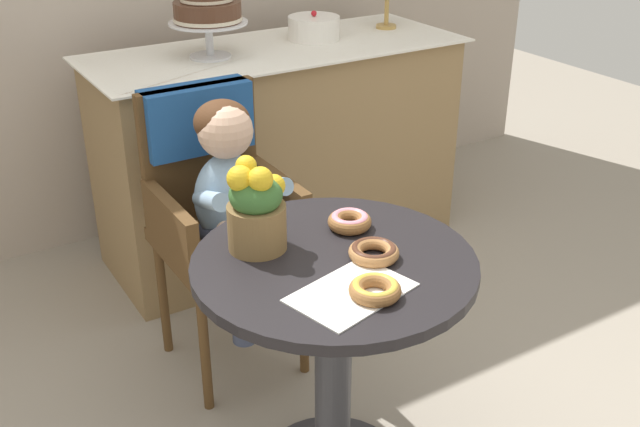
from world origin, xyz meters
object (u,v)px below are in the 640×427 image
Objects in this scene: tiered_cake_stand at (207,9)px; donut_mid at (374,251)px; wicker_chair at (213,186)px; donut_side at (375,289)px; round_layer_cake at (314,28)px; donut_front at (350,221)px; seated_child at (233,192)px; flower_vase at (256,208)px; cafe_table at (334,329)px.

donut_mid is at bearing -97.21° from tiered_cake_stand.
wicker_chair is 7.85× the size of donut_side.
donut_front is at bearing -117.04° from round_layer_cake.
wicker_chair is 8.08× the size of donut_front.
wicker_chair is at bearing 90.00° from seated_child.
tiered_cake_stand is (0.39, 1.15, 0.25)m from flower_vase.
cafe_table is 6.10× the size of donut_front.
tiered_cake_stand is (0.17, 1.35, 0.34)m from donut_mid.
donut_side is 0.56× the size of round_layer_cake.
donut_front is 0.28m from flower_vase.
donut_front is at bearing 66.37° from donut_side.
donut_front reaches higher than cafe_table.
cafe_table is 5.92× the size of donut_side.
tiered_cake_stand reaches higher than flower_vase.
seated_child is at bearing 98.59° from donut_mid.
wicker_chair is at bearing 90.64° from cafe_table.
donut_mid reaches higher than cafe_table.
wicker_chair is at bearing 89.72° from donut_side.
cafe_table is 3.03× the size of flower_vase.
donut_front is 0.93× the size of donut_mid.
cafe_table is at bearing 150.68° from donut_mid.
donut_side is 0.38m from flower_vase.
tiered_cake_stand reaches higher than seated_child.
cafe_table is at bearing -48.10° from flower_vase.
donut_mid is (0.09, -0.05, 0.23)m from cafe_table.
wicker_chair is at bearing 96.89° from donut_mid.
wicker_chair is at bearing 77.55° from flower_vase.
tiered_cake_stand reaches higher than donut_side.
cafe_table is at bearing -101.16° from tiered_cake_stand.
flower_vase is at bearing 109.65° from donut_side.
donut_front is 0.55× the size of round_layer_cake.
flower_vase reaches higher than donut_mid.
seated_child is at bearing -134.53° from round_layer_cake.
donut_front is (0.13, -0.46, 0.06)m from seated_child.
donut_mid is at bearing -102.84° from donut_front.
tiered_cake_stand reaches higher than round_layer_cake.
round_layer_cake reaches higher than donut_mid.
seated_child is 0.77m from donut_side.
donut_front is at bearing -81.67° from wicker_chair.
seated_child is 3.06× the size of flower_vase.
round_layer_cake is at bearing 35.17° from wicker_chair.
donut_side is (-0.00, -0.92, 0.10)m from wicker_chair.
round_layer_cake is (0.75, 1.34, 0.44)m from cafe_table.
donut_mid is (0.09, -0.78, 0.10)m from wicker_chair.
round_layer_cake reaches higher than flower_vase.
donut_front is at bearing -7.13° from flower_vase.
seated_child reaches higher than donut_front.
wicker_chair is 3.18× the size of tiered_cake_stand.
donut_front reaches higher than donut_mid.
seated_child is 1.11m from round_layer_cake.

